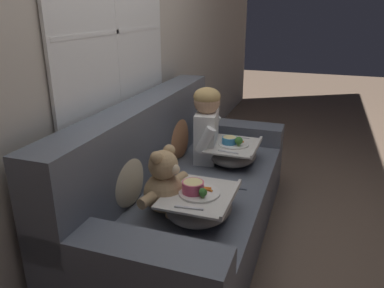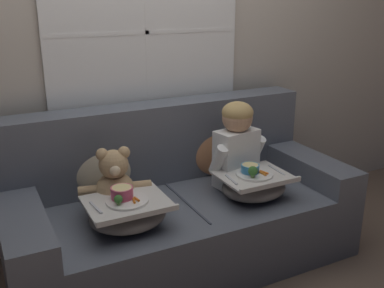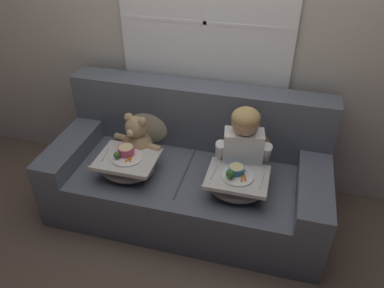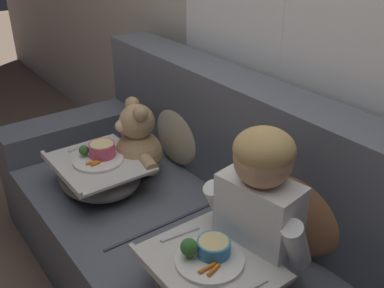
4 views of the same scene
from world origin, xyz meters
The scene contains 9 objects.
ground_plane centered at (0.00, 0.00, 0.00)m, with size 14.00×14.00×0.00m, color brown.
wall_back_with_window centered at (0.00, 0.53, 1.30)m, with size 8.00×0.08×2.60m.
couch centered at (0.00, 0.08, 0.31)m, with size 1.99×0.91×0.90m.
throw_pillow_behind_child centered at (0.39, 0.27, 0.59)m, with size 0.39×0.19×0.41m.
throw_pillow_behind_teddy centered at (-0.39, 0.27, 0.59)m, with size 0.37×0.18×0.39m.
child_figure centered at (0.39, 0.03, 0.70)m, with size 0.39×0.21×0.53m.
teddy_bear centered at (-0.39, 0.03, 0.56)m, with size 0.40×0.28×0.37m.
lap_tray_child centered at (0.39, -0.17, 0.48)m, with size 0.41×0.34×0.22m.
lap_tray_teddy centered at (-0.39, -0.17, 0.48)m, with size 0.42×0.36×0.21m.
Camera 2 is at (-1.03, -2.16, 1.54)m, focal length 42.00 mm.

